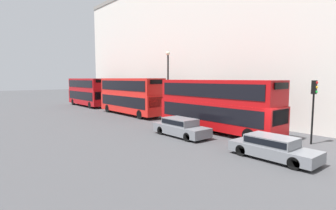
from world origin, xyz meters
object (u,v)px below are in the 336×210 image
(bus_leading, at_px, (216,103))
(pedestrian, at_px, (247,121))
(car_hatchback, at_px, (181,127))
(car_dark_sedan, at_px, (272,147))
(bus_third_in_queue, at_px, (88,91))
(traffic_light, at_px, (314,99))
(bus_second_in_queue, at_px, (130,95))

(bus_leading, bearing_deg, pedestrian, -29.39)
(car_hatchback, xyz_separation_m, pedestrian, (5.89, -1.92, 0.09))
(bus_leading, distance_m, pedestrian, 3.24)
(car_dark_sedan, xyz_separation_m, pedestrian, (5.89, 5.46, 0.14))
(bus_third_in_queue, height_order, car_hatchback, bus_third_in_queue)
(car_dark_sedan, relative_size, pedestrian, 2.63)
(bus_third_in_queue, distance_m, car_hatchback, 25.74)
(bus_third_in_queue, height_order, traffic_light, bus_third_in_queue)
(traffic_light, bearing_deg, bus_third_in_queue, 92.94)
(bus_third_in_queue, bearing_deg, bus_second_in_queue, -90.00)
(pedestrian, bearing_deg, car_hatchback, 161.91)
(car_dark_sedan, bearing_deg, bus_second_in_queue, 80.40)
(traffic_light, relative_size, pedestrian, 2.40)
(car_hatchback, bearing_deg, bus_leading, -8.71)
(bus_leading, height_order, car_dark_sedan, bus_leading)
(bus_third_in_queue, bearing_deg, pedestrian, -84.81)
(car_hatchback, height_order, pedestrian, pedestrian)
(car_dark_sedan, bearing_deg, car_hatchback, 90.00)
(car_dark_sedan, height_order, pedestrian, pedestrian)
(car_hatchback, bearing_deg, pedestrian, -18.09)
(bus_second_in_queue, bearing_deg, pedestrian, -80.35)
(bus_third_in_queue, bearing_deg, car_hatchback, -97.61)
(bus_third_in_queue, xyz_separation_m, car_dark_sedan, (-3.40, -32.84, -1.73))
(bus_second_in_queue, xyz_separation_m, car_hatchback, (-3.40, -12.71, -1.69))
(bus_third_in_queue, bearing_deg, traffic_light, -87.06)
(car_dark_sedan, bearing_deg, pedestrian, 42.86)
(car_dark_sedan, height_order, traffic_light, traffic_light)
(car_hatchback, xyz_separation_m, traffic_light, (5.08, -7.39, 2.32))
(bus_second_in_queue, height_order, car_dark_sedan, bus_second_in_queue)
(bus_second_in_queue, distance_m, car_dark_sedan, 20.46)
(traffic_light, bearing_deg, car_dark_sedan, 179.92)
(bus_leading, relative_size, pedestrian, 6.26)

